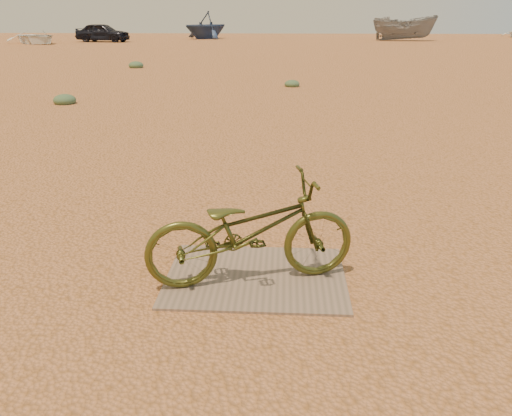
# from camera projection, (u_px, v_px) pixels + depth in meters

# --- Properties ---
(ground) EXTENTS (120.00, 120.00, 0.00)m
(ground) POSITION_uv_depth(u_px,v_px,m) (206.00, 265.00, 4.55)
(ground) COLOR #CB7F4E
(ground) RESTS_ON ground
(plywood_board) EXTENTS (1.54, 1.14, 0.02)m
(plywood_board) POSITION_uv_depth(u_px,v_px,m) (256.00, 276.00, 4.33)
(plywood_board) COLOR #816755
(plywood_board) RESTS_ON ground
(bicycle) EXTENTS (1.84, 1.02, 0.91)m
(bicycle) POSITION_uv_depth(u_px,v_px,m) (251.00, 231.00, 4.09)
(bicycle) COLOR #434618
(bicycle) RESTS_ON plywood_board
(car) EXTENTS (4.58, 2.36, 1.49)m
(car) POSITION_uv_depth(u_px,v_px,m) (103.00, 32.00, 41.52)
(car) COLOR black
(car) RESTS_ON ground
(boat_near_left) EXTENTS (5.93, 5.94, 1.01)m
(boat_near_left) POSITION_uv_depth(u_px,v_px,m) (36.00, 37.00, 38.82)
(boat_near_left) COLOR white
(boat_near_left) RESTS_ON ground
(boat_far_left) EXTENTS (6.14, 6.19, 2.47)m
(boat_far_left) POSITION_uv_depth(u_px,v_px,m) (206.00, 25.00, 46.67)
(boat_far_left) COLOR navy
(boat_far_left) RESTS_ON ground
(boat_mid_right) EXTENTS (5.58, 2.51, 2.10)m
(boat_mid_right) POSITION_uv_depth(u_px,v_px,m) (404.00, 28.00, 43.19)
(boat_mid_right) COLOR gray
(boat_mid_right) RESTS_ON ground
(kale_a) EXTENTS (0.57, 0.57, 0.31)m
(kale_a) POSITION_uv_depth(u_px,v_px,m) (65.00, 104.00, 12.80)
(kale_a) COLOR #5B754F
(kale_a) RESTS_ON ground
(kale_b) EXTENTS (0.48, 0.48, 0.26)m
(kale_b) POSITION_uv_depth(u_px,v_px,m) (292.00, 86.00, 15.85)
(kale_b) COLOR #5B754F
(kale_b) RESTS_ON ground
(kale_c) EXTENTS (0.63, 0.63, 0.34)m
(kale_c) POSITION_uv_depth(u_px,v_px,m) (136.00, 68.00, 21.45)
(kale_c) COLOR #5B754F
(kale_c) RESTS_ON ground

